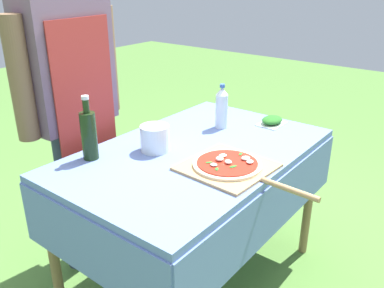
{
  "coord_description": "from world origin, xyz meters",
  "views": [
    {
      "loc": [
        -1.42,
        -1.09,
        1.58
      ],
      "look_at": [
        -0.03,
        0.0,
        0.83
      ],
      "focal_mm": 38.0,
      "sensor_mm": 36.0,
      "label": 1
    }
  ],
  "objects": [
    {
      "name": "prep_table",
      "position": [
        0.0,
        0.0,
        0.7
      ],
      "size": [
        1.35,
        0.86,
        0.79
      ],
      "color": "#607AB7",
      "rests_on": "ground"
    },
    {
      "name": "herb_container",
      "position": [
        0.54,
        -0.12,
        0.81
      ],
      "size": [
        0.16,
        0.12,
        0.05
      ],
      "rotation": [
        0.0,
        0.0,
        -0.02
      ],
      "color": "silver",
      "rests_on": "prep_table"
    },
    {
      "name": "person_cook",
      "position": [
        -0.22,
        0.63,
        1.0
      ],
      "size": [
        0.64,
        0.23,
        1.7
      ],
      "rotation": [
        0.0,
        0.0,
        3.21
      ],
      "color": "#333D56",
      "rests_on": "ground"
    },
    {
      "name": "water_bottle",
      "position": [
        0.33,
        0.08,
        0.91
      ],
      "size": [
        0.07,
        0.07,
        0.24
      ],
      "color": "silver",
      "rests_on": "prep_table"
    },
    {
      "name": "mixing_tub",
      "position": [
        -0.12,
        0.15,
        0.85
      ],
      "size": [
        0.14,
        0.14,
        0.12
      ],
      "primitive_type": "cylinder",
      "color": "silver",
      "rests_on": "prep_table"
    },
    {
      "name": "pizza_on_peel",
      "position": [
        -0.07,
        -0.24,
        0.81
      ],
      "size": [
        0.37,
        0.61,
        0.05
      ],
      "rotation": [
        0.0,
        0.0,
        -0.05
      ],
      "color": "tan",
      "rests_on": "prep_table"
    },
    {
      "name": "ground_plane",
      "position": [
        0.0,
        0.0,
        0.0
      ],
      "size": [
        12.0,
        12.0,
        0.0
      ],
      "primitive_type": "plane",
      "color": "#517F38"
    },
    {
      "name": "oil_bottle",
      "position": [
        -0.37,
        0.32,
        0.91
      ],
      "size": [
        0.07,
        0.07,
        0.3
      ],
      "color": "black",
      "rests_on": "prep_table"
    }
  ]
}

